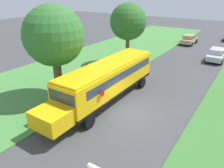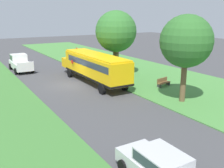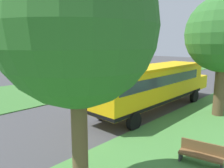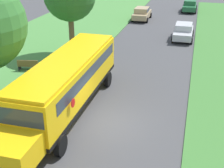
{
  "view_description": "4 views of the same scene",
  "coord_description": "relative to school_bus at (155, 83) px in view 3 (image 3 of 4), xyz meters",
  "views": [
    {
      "loc": [
        6.63,
        -12.61,
        8.57
      ],
      "look_at": [
        -2.77,
        1.56,
        1.15
      ],
      "focal_mm": 35.0,
      "sensor_mm": 36.0,
      "label": 1
    },
    {
      "loc": [
        9.69,
        25.11,
        7.21
      ],
      "look_at": [
        -1.78,
        5.92,
        1.21
      ],
      "focal_mm": 42.0,
      "sensor_mm": 36.0,
      "label": 2
    },
    {
      "loc": [
        -10.83,
        13.69,
        4.67
      ],
      "look_at": [
        -0.83,
        3.11,
        1.97
      ],
      "focal_mm": 35.0,
      "sensor_mm": 36.0,
      "label": 3
    },
    {
      "loc": [
        3.94,
        -13.99,
        8.95
      ],
      "look_at": [
        -0.36,
        1.81,
        1.52
      ],
      "focal_mm": 50.0,
      "sensor_mm": 36.0,
      "label": 4
    }
  ],
  "objects": [
    {
      "name": "pickup_truck",
      "position": [
        5.39,
        -10.66,
        -0.85
      ],
      "size": [
        2.28,
        5.4,
        2.1
      ],
      "color": "silver",
      "rests_on": "ground"
    },
    {
      "name": "oak_tree_roadside_mid",
      "position": [
        -3.57,
        9.5,
        3.12
      ],
      "size": [
        4.25,
        4.25,
        7.23
      ],
      "color": "brown",
      "rests_on": "ground"
    },
    {
      "name": "grass_far_side",
      "position": [
        11.69,
        -0.69,
        -1.89
      ],
      "size": [
        10.0,
        80.0,
        0.07
      ],
      "primitive_type": "cube",
      "color": "#3D7533",
      "rests_on": "ground"
    },
    {
      "name": "park_bench",
      "position": [
        -5.31,
        5.0,
        -1.45
      ],
      "size": [
        1.67,
        0.81,
        0.92
      ],
      "color": "brown",
      "rests_on": "ground"
    },
    {
      "name": "oak_tree_beside_bus",
      "position": [
        -3.72,
        -1.73,
        3.42
      ],
      "size": [
        4.76,
        4.76,
        7.64
      ],
      "color": "brown",
      "rests_on": "ground"
    },
    {
      "name": "school_bus",
      "position": [
        0.0,
        0.0,
        0.0
      ],
      "size": [
        2.85,
        12.42,
        3.16
      ],
      "color": "yellow",
      "rests_on": "ground"
    },
    {
      "name": "ground_plane",
      "position": [
        2.69,
        -0.69,
        -1.92
      ],
      "size": [
        120.0,
        120.0,
        0.0
      ],
      "primitive_type": "plane",
      "color": "#424244"
    },
    {
      "name": "stop_sign",
      "position": [
        -1.91,
        -8.95,
        -0.19
      ],
      "size": [
        0.08,
        0.68,
        2.74
      ],
      "color": "gray",
      "rests_on": "ground"
    }
  ]
}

